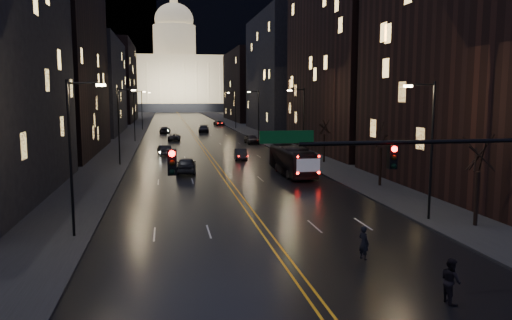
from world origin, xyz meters
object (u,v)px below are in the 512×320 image
oncoming_car_a (186,165)px  pedestrian_b (451,281)px  pedestrian_a (364,243)px  traffic_signal (445,167)px  oncoming_car_b (164,150)px  receding_car_a (241,154)px  bus (292,160)px

oncoming_car_a → pedestrian_b: (8.86, -35.10, 0.05)m
pedestrian_a → traffic_signal: bearing=-172.7°
oncoming_car_a → oncoming_car_b: bearing=-78.5°
traffic_signal → oncoming_car_b: bearing=103.5°
traffic_signal → oncoming_car_b: (-11.83, 49.17, -4.39)m
oncoming_car_b → pedestrian_b: (11.11, -51.17, 0.19)m
oncoming_car_b → pedestrian_a: size_ratio=2.56×
pedestrian_a → receding_car_a: bearing=-22.3°
oncoming_car_a → pedestrian_b: bearing=107.7°
oncoming_car_a → pedestrian_b: pedestrian_b is taller
bus → receding_car_a: bus is taller
receding_car_a → pedestrian_b: pedestrian_b is taller
pedestrian_b → receding_car_a: bearing=1.5°
bus → traffic_signal: bearing=-92.5°
receding_car_a → pedestrian_a: (0.30, -39.14, 0.14)m
bus → pedestrian_a: size_ratio=6.18×
oncoming_car_b → pedestrian_b: bearing=94.8°
receding_car_a → pedestrian_a: bearing=-84.6°
pedestrian_a → oncoming_car_b: bearing=-10.7°
oncoming_car_a → pedestrian_a: bearing=107.8°
oncoming_car_a → pedestrian_a: (7.53, -29.56, -0.01)m
pedestrian_a → oncoming_car_a: bearing=-8.5°
oncoming_car_b → bus: bearing=117.0°
receding_car_a → pedestrian_b: size_ratio=2.37×
traffic_signal → pedestrian_b: bearing=-109.8°
pedestrian_b → oncoming_car_b: bearing=11.6°
traffic_signal → pedestrian_b: (-0.72, -2.00, -4.19)m
bus → receding_car_a: size_ratio=2.44×
oncoming_car_a → receding_car_a: size_ratio=1.17×
traffic_signal → receding_car_a: traffic_signal is taller
oncoming_car_b → receding_car_a: bearing=138.2°
oncoming_car_a → receding_car_a: bearing=-123.5°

